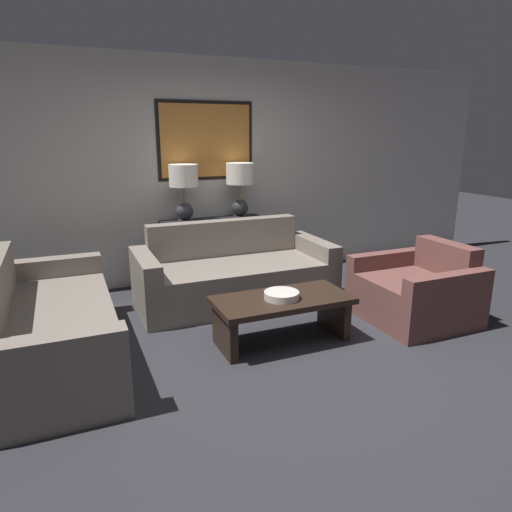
# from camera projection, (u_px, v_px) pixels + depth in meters

# --- Properties ---
(ground_plane) EXTENTS (20.00, 20.00, 0.00)m
(ground_plane) POSITION_uv_depth(u_px,v_px,m) (299.00, 359.00, 3.72)
(ground_plane) COLOR #28282D
(back_wall) EXTENTS (8.29, 0.12, 2.65)m
(back_wall) POSITION_uv_depth(u_px,v_px,m) (206.00, 172.00, 5.57)
(back_wall) COLOR beige
(back_wall) RESTS_ON ground_plane
(console_table) EXTENTS (1.24, 0.39, 0.79)m
(console_table) POSITION_uv_depth(u_px,v_px,m) (214.00, 251.00, 5.57)
(console_table) COLOR black
(console_table) RESTS_ON ground_plane
(table_lamp_left) EXTENTS (0.33, 0.33, 0.66)m
(table_lamp_left) POSITION_uv_depth(u_px,v_px,m) (184.00, 184.00, 5.23)
(table_lamp_left) COLOR #333338
(table_lamp_left) RESTS_ON console_table
(table_lamp_right) EXTENTS (0.33, 0.33, 0.66)m
(table_lamp_right) POSITION_uv_depth(u_px,v_px,m) (240.00, 182.00, 5.49)
(table_lamp_right) COLOR #333338
(table_lamp_right) RESTS_ON console_table
(couch_by_back_wall) EXTENTS (2.10, 0.94, 0.84)m
(couch_by_back_wall) POSITION_uv_depth(u_px,v_px,m) (234.00, 275.00, 4.98)
(couch_by_back_wall) COLOR slate
(couch_by_back_wall) RESTS_ON ground_plane
(couch_by_side) EXTENTS (0.94, 2.10, 0.84)m
(couch_by_side) POSITION_uv_depth(u_px,v_px,m) (46.00, 328.00, 3.62)
(couch_by_side) COLOR slate
(couch_by_side) RESTS_ON ground_plane
(coffee_table) EXTENTS (1.19, 0.58, 0.41)m
(coffee_table) POSITION_uv_depth(u_px,v_px,m) (282.00, 309.00, 3.97)
(coffee_table) COLOR black
(coffee_table) RESTS_ON ground_plane
(decorative_bowl) EXTENTS (0.30, 0.30, 0.06)m
(decorative_bowl) POSITION_uv_depth(u_px,v_px,m) (282.00, 295.00, 3.90)
(decorative_bowl) COLOR beige
(decorative_bowl) RESTS_ON coffee_table
(armchair_near_back_wall) EXTENTS (0.94, 0.98, 0.75)m
(armchair_near_back_wall) POSITION_uv_depth(u_px,v_px,m) (416.00, 292.00, 4.49)
(armchair_near_back_wall) COLOR brown
(armchair_near_back_wall) RESTS_ON ground_plane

